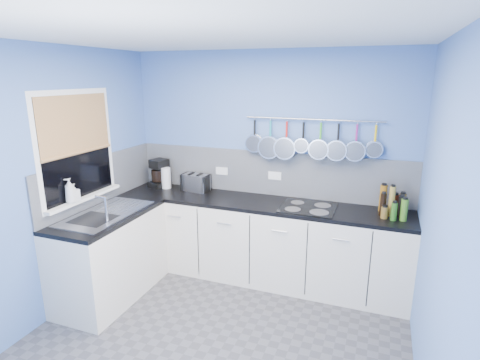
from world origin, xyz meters
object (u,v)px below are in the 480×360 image
Objects in this scene: canister at (202,188)px; hob at (308,208)px; paper_towel at (166,178)px; toaster at (196,182)px; soap_bottle_b at (74,193)px; coffee_maker at (159,173)px; soap_bottle_a at (70,191)px.

hob is at bearing -5.27° from canister.
paper_towel is 0.38m from toaster.
soap_bottle_b is at bearing -154.17° from hob.
canister is 1.27m from hob.
coffee_maker reaches higher than toaster.
paper_towel is at bearing -164.96° from toaster.
soap_bottle_b is 1.40× the size of canister.
soap_bottle_b is 1.20m from paper_towel.
soap_bottle_b is (0.00, 0.05, -0.03)m from soap_bottle_a.
paper_towel is (0.32, 1.20, -0.14)m from soap_bottle_a.
soap_bottle_b reaches higher than hob.
canister is (0.61, -0.05, -0.11)m from coffee_maker.
paper_towel is 0.82× the size of toaster.
soap_bottle_a is at bearing -81.69° from coffee_maker.
coffee_maker is (0.21, 1.17, -0.07)m from soap_bottle_b.
soap_bottle_a is 0.43× the size of hob.
toaster is 1.39m from hob.
hob is (1.87, -0.16, -0.16)m from coffee_maker.
soap_bottle_b reaches higher than canister.
paper_towel is at bearing 175.33° from hob.
coffee_maker is 1.88m from hob.
hob is (1.76, -0.14, -0.12)m from paper_towel.
hob is (2.08, 1.01, -0.23)m from soap_bottle_b.
coffee_maker is at bearing -168.37° from toaster.
paper_towel is at bearing 75.02° from soap_bottle_a.
soap_bottle_a is 1.25m from paper_towel.
coffee_maker is 0.61× the size of hob.
toaster is at bearing 19.62° from coffee_maker.
coffee_maker is 2.77× the size of canister.
soap_bottle_a is at bearing -104.98° from paper_towel.
canister is (0.82, 1.17, -0.21)m from soap_bottle_a.
soap_bottle_b is 0.56× the size of toaster.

